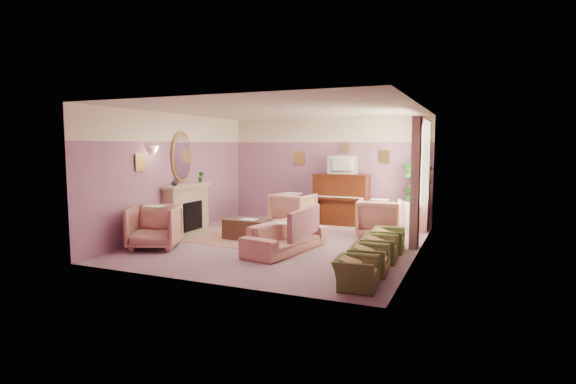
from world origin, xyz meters
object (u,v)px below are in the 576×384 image
at_px(floral_armchair_left, 293,208).
at_px(olive_chair_b, 369,255).
at_px(television, 341,163).
at_px(floral_armchair_front, 155,225).
at_px(olive_chair_c, 379,245).
at_px(olive_chair_a, 356,268).
at_px(olive_chair_d, 388,236).
at_px(piano, 342,200).
at_px(sofa, 285,232).
at_px(side_table, 408,216).
at_px(coffee_table, 247,229).
at_px(floral_armchair_right, 379,216).

relative_size(floral_armchair_left, olive_chair_b, 1.40).
distance_m(television, floral_armchair_left, 1.71).
height_order(floral_armchair_front, olive_chair_c, floral_armchair_front).
bearing_deg(olive_chair_a, olive_chair_c, 90.00).
xyz_separation_m(floral_armchair_left, olive_chair_d, (2.71, -1.72, -0.18)).
bearing_deg(olive_chair_d, olive_chair_a, -90.00).
relative_size(olive_chair_b, olive_chair_d, 1.00).
bearing_deg(piano, sofa, -92.72).
relative_size(olive_chair_a, olive_chair_d, 1.00).
bearing_deg(television, floral_armchair_left, -142.42).
xyz_separation_m(olive_chair_a, side_table, (0.05, 4.90, 0.05)).
relative_size(piano, side_table, 2.00).
height_order(floral_armchair_front, olive_chair_b, floral_armchair_front).
xyz_separation_m(piano, olive_chair_b, (1.69, -4.20, -0.35)).
relative_size(coffee_table, floral_armchair_front, 1.04).
height_order(piano, sofa, piano).
distance_m(piano, sofa, 3.37).
relative_size(television, olive_chair_d, 1.16).
height_order(olive_chair_b, olive_chair_c, same).
bearing_deg(coffee_table, side_table, 39.24).
bearing_deg(television, olive_chair_c, -63.12).
relative_size(olive_chair_c, side_table, 0.99).
bearing_deg(olive_chair_d, floral_armchair_left, 147.58).
bearing_deg(floral_armchair_left, coffee_table, -100.89).
bearing_deg(floral_armchair_front, floral_armchair_right, 35.78).
xyz_separation_m(olive_chair_b, olive_chair_c, (0.00, 0.82, 0.00)).
height_order(floral_armchair_left, side_table, floral_armchair_left).
xyz_separation_m(piano, olive_chair_a, (1.69, -5.02, -0.35)).
height_order(floral_armchair_right, olive_chair_c, floral_armchair_right).
distance_m(coffee_table, sofa, 1.41).
distance_m(piano, olive_chair_b, 4.54).
distance_m(floral_armchair_left, olive_chair_b, 4.32).
relative_size(piano, sofa, 0.72).
relative_size(television, coffee_table, 0.80).
height_order(coffee_table, olive_chair_c, olive_chair_c).
bearing_deg(floral_armchair_left, olive_chair_c, -43.15).
relative_size(floral_armchair_front, olive_chair_d, 1.40).
xyz_separation_m(olive_chair_b, olive_chair_d, (0.00, 1.64, 0.00)).
bearing_deg(olive_chair_d, olive_chair_b, -90.00).
bearing_deg(floral_armchair_right, olive_chair_d, -70.71).
height_order(olive_chair_c, olive_chair_d, same).
relative_size(olive_chair_a, olive_chair_b, 1.00).
bearing_deg(sofa, floral_armchair_right, 55.48).
bearing_deg(floral_armchair_front, piano, 57.06).
distance_m(olive_chair_c, olive_chair_d, 0.82).
bearing_deg(sofa, coffee_table, 150.45).
bearing_deg(floral_armchair_front, olive_chair_a, -11.44).
relative_size(piano, floral_armchair_right, 1.45).
bearing_deg(olive_chair_d, sofa, -156.79).
xyz_separation_m(floral_armchair_front, olive_chair_c, (4.37, 0.76, -0.18)).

